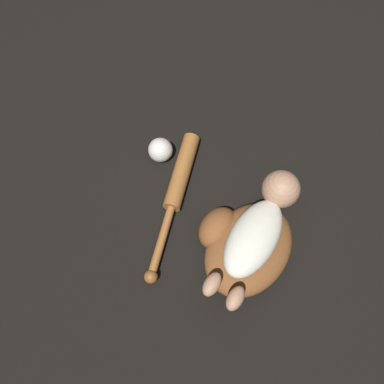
{
  "coord_description": "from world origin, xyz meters",
  "views": [
    {
      "loc": [
        -0.35,
        -0.05,
        1.01
      ],
      "look_at": [
        0.03,
        0.2,
        0.07
      ],
      "focal_mm": 35.0,
      "sensor_mm": 36.0,
      "label": 1
    }
  ],
  "objects_px": {
    "baseball_glove": "(243,245)",
    "baby_figure": "(261,225)",
    "baseball_bat": "(178,186)",
    "baseball": "(160,150)"
  },
  "relations": [
    {
      "from": "baseball_glove",
      "to": "baby_figure",
      "type": "height_order",
      "value": "baby_figure"
    },
    {
      "from": "baby_figure",
      "to": "baseball_bat",
      "type": "xyz_separation_m",
      "value": [
        0.02,
        0.27,
        -0.11
      ]
    },
    {
      "from": "baseball_bat",
      "to": "baseball_glove",
      "type": "bearing_deg",
      "value": -103.41
    },
    {
      "from": "baby_figure",
      "to": "baseball_bat",
      "type": "height_order",
      "value": "baby_figure"
    },
    {
      "from": "baseball_glove",
      "to": "baseball_bat",
      "type": "bearing_deg",
      "value": 76.59
    },
    {
      "from": "baseball_glove",
      "to": "baseball",
      "type": "xyz_separation_m",
      "value": [
        0.13,
        0.36,
        -0.01
      ]
    },
    {
      "from": "baby_figure",
      "to": "baseball",
      "type": "bearing_deg",
      "value": 76.52
    },
    {
      "from": "baseball_bat",
      "to": "baseball",
      "type": "height_order",
      "value": "baseball"
    },
    {
      "from": "baseball_glove",
      "to": "baby_figure",
      "type": "bearing_deg",
      "value": -22.38
    },
    {
      "from": "baseball_glove",
      "to": "baseball_bat",
      "type": "relative_size",
      "value": 0.65
    }
  ]
}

